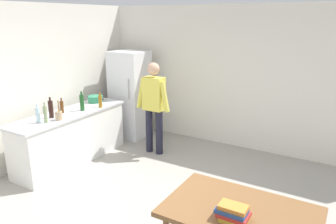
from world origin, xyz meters
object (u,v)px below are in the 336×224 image
object	(u,v)px
cooking_pot	(95,99)
bottle_beer_brown	(62,107)
book_stack	(233,213)
bottle_water_clear	(38,115)
bottle_wine_dark	(51,109)
person	(154,102)
dining_table	(240,217)
bottle_oil_amber	(100,101)
utensil_jar	(59,115)
refrigerator	(130,94)
bottle_wine_green	(82,102)
bottle_vinegar_tall	(45,114)

from	to	relation	value
cooking_pot	bottle_beer_brown	distance (m)	0.83
cooking_pot	book_stack	size ratio (longest dim) A/B	1.39
bottle_water_clear	book_stack	world-z (taller)	bottle_water_clear
bottle_wine_dark	book_stack	distance (m)	3.53
person	cooking_pot	bearing A→B (deg)	-165.84
cooking_pot	book_stack	xyz separation A→B (m)	(3.48, -2.04, -0.14)
dining_table	book_stack	distance (m)	0.23
bottle_oil_amber	book_stack	size ratio (longest dim) A/B	0.97
utensil_jar	bottle_beer_brown	world-z (taller)	utensil_jar
person	utensil_jar	size ratio (longest dim) A/B	5.31
cooking_pot	dining_table	bearing A→B (deg)	-28.00
bottle_wine_dark	book_stack	size ratio (longest dim) A/B	1.18
refrigerator	book_stack	distance (m)	4.37
utensil_jar	bottle_beer_brown	distance (m)	0.41
refrigerator	dining_table	distance (m)	4.27
person	refrigerator	bearing A→B (deg)	149.77
book_stack	bottle_beer_brown	bearing A→B (deg)	160.75
bottle_beer_brown	book_stack	xyz separation A→B (m)	(3.47, -1.21, -0.19)
bottle_wine_dark	refrigerator	bearing A→B (deg)	86.72
dining_table	bottle_wine_dark	size ratio (longest dim) A/B	4.12
refrigerator	bottle_water_clear	world-z (taller)	refrigerator
refrigerator	bottle_water_clear	xyz separation A→B (m)	(-0.08, -2.23, 0.13)
refrigerator	bottle_wine_green	size ratio (longest dim) A/B	5.29
bottle_vinegar_tall	bottle_wine_green	xyz separation A→B (m)	(-0.01, 0.78, 0.01)
bottle_wine_green	bottle_vinegar_tall	bearing A→B (deg)	-89.57
utensil_jar	book_stack	world-z (taller)	utensil_jar
bottle_oil_amber	refrigerator	bearing A→B (deg)	97.75
bottle_beer_brown	bottle_oil_amber	size ratio (longest dim) A/B	0.93
bottle_water_clear	bottle_oil_amber	size ratio (longest dim) A/B	1.07
book_stack	person	bearing A→B (deg)	135.09
utensil_jar	bottle_oil_amber	size ratio (longest dim) A/B	1.14
cooking_pot	book_stack	world-z (taller)	cooking_pot
refrigerator	bottle_wine_dark	distance (m)	1.96
bottle_water_clear	book_stack	xyz separation A→B (m)	(3.37, -0.66, -0.21)
bottle_vinegar_tall	bottle_oil_amber	world-z (taller)	bottle_vinegar_tall
cooking_pot	bottle_vinegar_tall	size ratio (longest dim) A/B	1.25
person	bottle_beer_brown	bearing A→B (deg)	-135.22
refrigerator	bottle_oil_amber	world-z (taller)	refrigerator
refrigerator	person	bearing A→B (deg)	-30.23
bottle_wine_dark	bottle_beer_brown	xyz separation A→B (m)	(-0.07, 0.28, -0.04)
cooking_pot	bottle_wine_dark	size ratio (longest dim) A/B	1.18
bottle_oil_amber	person	bearing A→B (deg)	33.40
utensil_jar	bottle_wine_green	size ratio (longest dim) A/B	0.94
bottle_vinegar_tall	person	bearing A→B (deg)	60.17
bottle_wine_green	book_stack	bearing A→B (deg)	-24.45
person	bottle_oil_amber	bearing A→B (deg)	-146.60
refrigerator	dining_table	bearing A→B (deg)	-39.29
utensil_jar	bottle_wine_green	bearing A→B (deg)	97.35
refrigerator	person	xyz separation A→B (m)	(0.95, -0.55, 0.08)
person	utensil_jar	distance (m)	1.67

